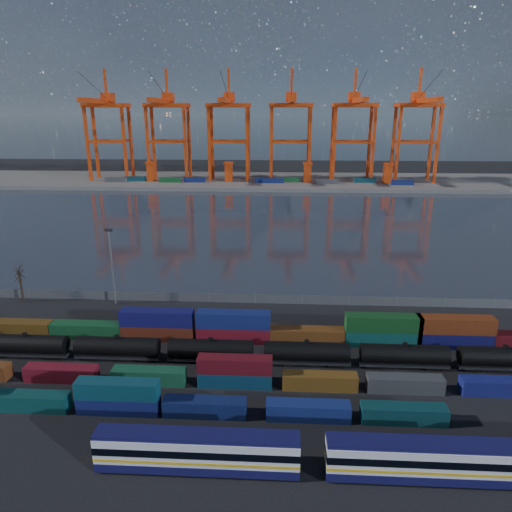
# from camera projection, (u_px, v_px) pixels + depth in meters

# --- Properties ---
(ground) EXTENTS (700.00, 700.00, 0.00)m
(ground) POSITION_uv_depth(u_px,v_px,m) (246.00, 373.00, 71.62)
(ground) COLOR black
(ground) RESTS_ON ground
(harbor_water) EXTENTS (700.00, 700.00, 0.00)m
(harbor_water) POSITION_uv_depth(u_px,v_px,m) (267.00, 222.00, 171.73)
(harbor_water) COLOR #272D39
(harbor_water) RESTS_ON ground
(far_quay) EXTENTS (700.00, 70.00, 2.00)m
(far_quay) POSITION_uv_depth(u_px,v_px,m) (272.00, 181.00, 271.55)
(far_quay) COLOR #514F4C
(far_quay) RESTS_ON ground
(distant_mountains) EXTENTS (2470.00, 1100.00, 520.00)m
(distant_mountains) POSITION_uv_depth(u_px,v_px,m) (300.00, 58.00, 1528.45)
(distant_mountains) COLOR #1E2630
(distant_mountains) RESTS_ON ground
(passenger_train) EXTENTS (75.15, 2.86, 4.90)m
(passenger_train) POSITION_uv_depth(u_px,v_px,m) (431.00, 461.00, 50.14)
(passenger_train) COLOR silver
(passenger_train) RESTS_ON ground
(container_row_south) EXTENTS (138.81, 2.27, 4.85)m
(container_row_south) POSITION_uv_depth(u_px,v_px,m) (228.00, 403.00, 60.96)
(container_row_south) COLOR #46474B
(container_row_south) RESTS_ON ground
(container_row_mid) EXTENTS (139.68, 2.25, 4.79)m
(container_row_mid) POSITION_uv_depth(u_px,v_px,m) (230.00, 377.00, 68.00)
(container_row_mid) COLOR #3C3E41
(container_row_mid) RESTS_ON ground
(container_row_north) EXTENTS (130.60, 2.66, 5.66)m
(container_row_north) POSITION_uv_depth(u_px,v_px,m) (226.00, 329.00, 81.26)
(container_row_north) COLOR #0F234D
(container_row_north) RESTS_ON ground
(tanker_string) EXTENTS (138.19, 3.05, 4.36)m
(tanker_string) POSITION_uv_depth(u_px,v_px,m) (211.00, 350.00, 74.24)
(tanker_string) COLOR black
(tanker_string) RESTS_ON ground
(waterfront_fence) EXTENTS (160.12, 0.12, 2.20)m
(waterfront_fence) POSITION_uv_depth(u_px,v_px,m) (255.00, 299.00, 98.02)
(waterfront_fence) COLOR #595B5E
(waterfront_fence) RESTS_ON ground
(bare_tree) EXTENTS (2.20, 2.29, 8.49)m
(bare_tree) POSITION_uv_depth(u_px,v_px,m) (21.00, 283.00, 97.86)
(bare_tree) COLOR black
(bare_tree) RESTS_ON ground
(yard_light_mast) EXTENTS (1.60, 0.40, 16.60)m
(yard_light_mast) POSITION_uv_depth(u_px,v_px,m) (112.00, 263.00, 95.21)
(yard_light_mast) COLOR slate
(yard_light_mast) RESTS_ON ground
(gantry_cranes) EXTENTS (199.37, 46.79, 63.36)m
(gantry_cranes) POSITION_uv_depth(u_px,v_px,m) (260.00, 115.00, 254.33)
(gantry_cranes) COLOR red
(gantry_cranes) RESTS_ON ground
(quay_containers) EXTENTS (172.58, 10.99, 2.60)m
(quay_containers) POSITION_uv_depth(u_px,v_px,m) (253.00, 180.00, 257.58)
(quay_containers) COLOR navy
(quay_containers) RESTS_ON far_quay
(straddle_carriers) EXTENTS (140.00, 7.00, 11.10)m
(straddle_carriers) POSITION_uv_depth(u_px,v_px,m) (268.00, 171.00, 260.12)
(straddle_carriers) COLOR red
(straddle_carriers) RESTS_ON far_quay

